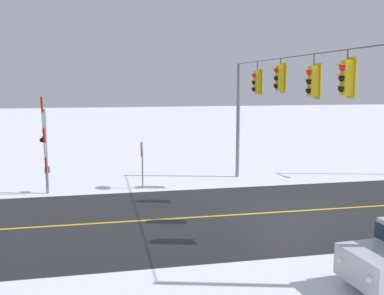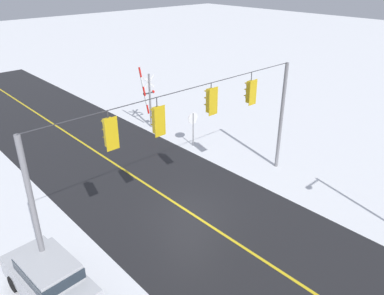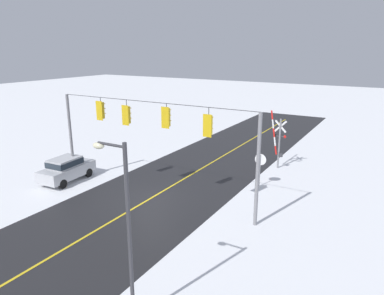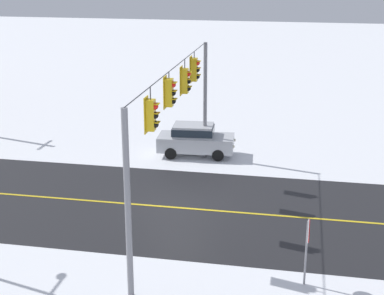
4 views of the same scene
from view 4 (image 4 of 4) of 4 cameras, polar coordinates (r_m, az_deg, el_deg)
The scene contains 6 objects.
ground_plane at distance 25.18m, azimuth -1.44°, elevation -5.97°, with size 160.00×160.00×0.00m, color white.
road_asphalt at distance 27.01m, azimuth -14.02°, elevation -4.80°, with size 9.00×80.00×0.01m, color black.
lane_centre_line at distance 27.01m, azimuth -14.02°, elevation -4.79°, with size 0.14×72.00×0.01m, color gold.
signal_span at distance 23.75m, azimuth -1.48°, elevation 3.79°, with size 14.20×0.47×6.22m.
stop_sign at distance 19.21m, azimuth 11.36°, elevation -8.71°, with size 0.80×0.09×2.35m.
parked_car_silver at distance 31.48m, azimuth 0.31°, elevation 0.89°, with size 2.04×4.29×1.74m.
Camera 4 is at (-22.46, -4.97, 10.25)m, focal length 54.07 mm.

